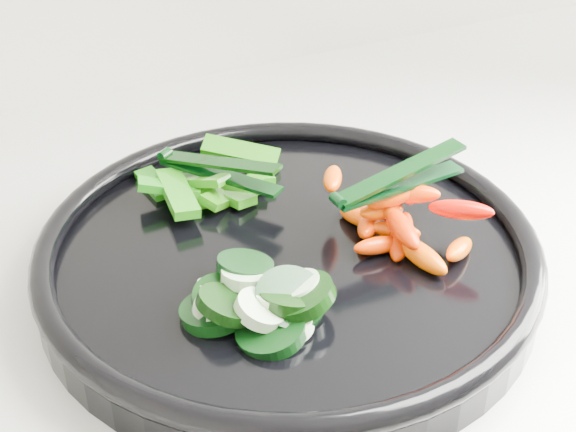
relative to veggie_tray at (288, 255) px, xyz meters
name	(u,v)px	position (x,y,z in m)	size (l,w,h in m)	color
veggie_tray	(288,255)	(0.00, 0.00, 0.00)	(0.46, 0.46, 0.04)	black
cucumber_pile	(253,299)	(-0.05, -0.05, 0.01)	(0.11, 0.12, 0.04)	black
carrot_pile	(396,216)	(0.08, -0.02, 0.02)	(0.10, 0.14, 0.05)	#DC4C00
pepper_pile	(210,183)	(-0.02, 0.10, 0.01)	(0.13, 0.10, 0.03)	#216409
tong_carrot	(396,180)	(0.08, -0.02, 0.05)	(0.11, 0.02, 0.02)	black
tong_pepper	(216,168)	(-0.02, 0.10, 0.03)	(0.08, 0.10, 0.02)	black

